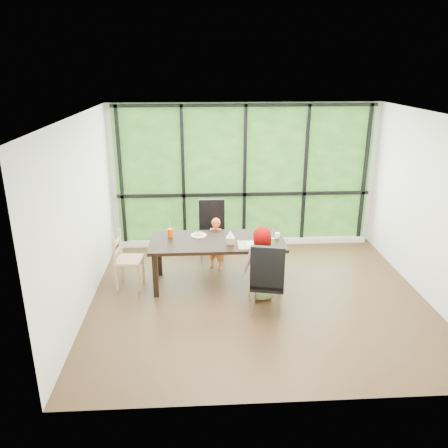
{
  "coord_description": "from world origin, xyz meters",
  "views": [
    {
      "loc": [
        -0.88,
        -5.99,
        3.33
      ],
      "look_at": [
        -0.5,
        0.4,
        1.05
      ],
      "focal_mm": 35.95,
      "sensor_mm": 36.0,
      "label": 1
    }
  ],
  "objects_px": {
    "chair_end_beech": "(129,260)",
    "plate_far": "(199,235)",
    "dining_table": "(217,262)",
    "chair_window_leather": "(212,232)",
    "child_older": "(261,264)",
    "tissue_box": "(230,240)",
    "child_toddler": "(216,244)",
    "orange_cup": "(170,233)",
    "green_cup": "(272,242)",
    "white_mug": "(277,235)",
    "plate_near": "(255,244)",
    "chair_interior_leather": "(268,277)"
  },
  "relations": [
    {
      "from": "dining_table",
      "to": "chair_end_beech",
      "type": "relative_size",
      "value": 2.32
    },
    {
      "from": "dining_table",
      "to": "plate_near",
      "type": "bearing_deg",
      "value": -21.78
    },
    {
      "from": "green_cup",
      "to": "white_mug",
      "type": "height_order",
      "value": "green_cup"
    },
    {
      "from": "dining_table",
      "to": "chair_window_leather",
      "type": "xyz_separation_m",
      "value": [
        -0.05,
        0.94,
        0.17
      ]
    },
    {
      "from": "chair_end_beech",
      "to": "plate_near",
      "type": "height_order",
      "value": "chair_end_beech"
    },
    {
      "from": "chair_interior_leather",
      "to": "chair_window_leather",
      "type": "bearing_deg",
      "value": -56.7
    },
    {
      "from": "tissue_box",
      "to": "orange_cup",
      "type": "bearing_deg",
      "value": 159.5
    },
    {
      "from": "chair_window_leather",
      "to": "tissue_box",
      "type": "height_order",
      "value": "chair_window_leather"
    },
    {
      "from": "chair_interior_leather",
      "to": "tissue_box",
      "type": "height_order",
      "value": "chair_interior_leather"
    },
    {
      "from": "chair_window_leather",
      "to": "child_toddler",
      "type": "relative_size",
      "value": 1.19
    },
    {
      "from": "plate_near",
      "to": "chair_window_leather",
      "type": "bearing_deg",
      "value": 117.99
    },
    {
      "from": "chair_end_beech",
      "to": "green_cup",
      "type": "relative_size",
      "value": 7.71
    },
    {
      "from": "chair_window_leather",
      "to": "orange_cup",
      "type": "bearing_deg",
      "value": -130.92
    },
    {
      "from": "orange_cup",
      "to": "green_cup",
      "type": "bearing_deg",
      "value": -16.17
    },
    {
      "from": "plate_far",
      "to": "tissue_box",
      "type": "bearing_deg",
      "value": -37.01
    },
    {
      "from": "child_toddler",
      "to": "orange_cup",
      "type": "bearing_deg",
      "value": -129.16
    },
    {
      "from": "chair_end_beech",
      "to": "plate_far",
      "type": "xyz_separation_m",
      "value": [
        1.09,
        0.21,
        0.31
      ]
    },
    {
      "from": "chair_window_leather",
      "to": "chair_end_beech",
      "type": "relative_size",
      "value": 1.2
    },
    {
      "from": "dining_table",
      "to": "plate_near",
      "type": "height_order",
      "value": "plate_near"
    },
    {
      "from": "chair_end_beech",
      "to": "tissue_box",
      "type": "xyz_separation_m",
      "value": [
        1.57,
        -0.16,
        0.35
      ]
    },
    {
      "from": "child_older",
      "to": "chair_end_beech",
      "type": "bearing_deg",
      "value": -22.81
    },
    {
      "from": "dining_table",
      "to": "tissue_box",
      "type": "distance_m",
      "value": 0.49
    },
    {
      "from": "plate_near",
      "to": "green_cup",
      "type": "xyz_separation_m",
      "value": [
        0.25,
        -0.03,
        0.05
      ]
    },
    {
      "from": "tissue_box",
      "to": "green_cup",
      "type": "bearing_deg",
      "value": -9.38
    },
    {
      "from": "plate_near",
      "to": "white_mug",
      "type": "distance_m",
      "value": 0.47
    },
    {
      "from": "chair_end_beech",
      "to": "child_older",
      "type": "bearing_deg",
      "value": -99.41
    },
    {
      "from": "dining_table",
      "to": "child_toddler",
      "type": "relative_size",
      "value": 2.3
    },
    {
      "from": "dining_table",
      "to": "tissue_box",
      "type": "height_order",
      "value": "tissue_box"
    },
    {
      "from": "dining_table",
      "to": "green_cup",
      "type": "relative_size",
      "value": 17.93
    },
    {
      "from": "child_toddler",
      "to": "white_mug",
      "type": "height_order",
      "value": "child_toddler"
    },
    {
      "from": "chair_window_leather",
      "to": "green_cup",
      "type": "distance_m",
      "value": 1.5
    },
    {
      "from": "chair_interior_leather",
      "to": "orange_cup",
      "type": "bearing_deg",
      "value": -26.18
    },
    {
      "from": "dining_table",
      "to": "chair_end_beech",
      "type": "xyz_separation_m",
      "value": [
        -1.38,
        0.0,
        0.08
      ]
    },
    {
      "from": "dining_table",
      "to": "chair_interior_leather",
      "type": "xyz_separation_m",
      "value": [
        0.66,
        -0.92,
        0.17
      ]
    },
    {
      "from": "chair_window_leather",
      "to": "orange_cup",
      "type": "relative_size",
      "value": 8.09
    },
    {
      "from": "green_cup",
      "to": "white_mug",
      "type": "distance_m",
      "value": 0.33
    },
    {
      "from": "chair_window_leather",
      "to": "tissue_box",
      "type": "distance_m",
      "value": 1.15
    },
    {
      "from": "chair_interior_leather",
      "to": "child_older",
      "type": "distance_m",
      "value": 0.4
    },
    {
      "from": "child_older",
      "to": "child_toddler",
      "type": "bearing_deg",
      "value": -68.52
    },
    {
      "from": "plate_near",
      "to": "white_mug",
      "type": "bearing_deg",
      "value": 35.01
    },
    {
      "from": "chair_window_leather",
      "to": "child_older",
      "type": "height_order",
      "value": "child_older"
    },
    {
      "from": "child_toddler",
      "to": "tissue_box",
      "type": "distance_m",
      "value": 0.82
    },
    {
      "from": "chair_window_leather",
      "to": "tissue_box",
      "type": "bearing_deg",
      "value": -75.75
    },
    {
      "from": "chair_end_beech",
      "to": "chair_interior_leather",
      "type": "bearing_deg",
      "value": -108.89
    },
    {
      "from": "dining_table",
      "to": "white_mug",
      "type": "distance_m",
      "value": 1.04
    },
    {
      "from": "plate_near",
      "to": "tissue_box",
      "type": "bearing_deg",
      "value": 169.34
    },
    {
      "from": "chair_end_beech",
      "to": "plate_near",
      "type": "relative_size",
      "value": 3.48
    },
    {
      "from": "chair_interior_leather",
      "to": "tissue_box",
      "type": "distance_m",
      "value": 0.94
    },
    {
      "from": "child_older",
      "to": "white_mug",
      "type": "relative_size",
      "value": 13.89
    },
    {
      "from": "dining_table",
      "to": "chair_end_beech",
      "type": "bearing_deg",
      "value": 179.98
    }
  ]
}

